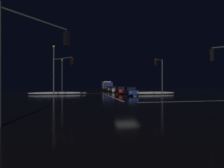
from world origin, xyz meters
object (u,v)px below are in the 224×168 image
at_px(sedan_blue, 130,91).
at_px(sedan_silver, 114,89).
at_px(streetlamp_left_near, 54,67).
at_px(traffic_signal_nw, 61,70).
at_px(traffic_signal_sw, 34,47).
at_px(streetlamp_left_far, 62,73).
at_px(traffic_signal_ne, 160,71).
at_px(sedan_gray, 110,89).
at_px(sedan_red, 121,90).
at_px(box_truck, 107,85).

bearing_deg(sedan_blue, sedan_silver, 92.50).
relative_size(sedan_silver, streetlamp_left_near, 0.46).
distance_m(traffic_signal_nw, streetlamp_left_near, 6.80).
height_order(sedan_silver, streetlamp_left_near, streetlamp_left_near).
xyz_separation_m(sedan_silver, traffic_signal_sw, (-11.58, -32.31, 3.58)).
bearing_deg(sedan_silver, streetlamp_left_far, 155.15).
distance_m(traffic_signal_ne, streetlamp_left_near, 19.44).
bearing_deg(sedan_gray, sedan_red, -89.32).
xyz_separation_m(sedan_red, streetlamp_left_far, (-13.81, 12.61, 4.48)).
relative_size(traffic_signal_sw, traffic_signal_nw, 0.99).
xyz_separation_m(traffic_signal_sw, streetlamp_left_far, (-2.00, 38.60, 0.90)).
bearing_deg(streetlamp_left_near, box_truck, 58.67).
relative_size(sedan_red, sedan_gray, 1.00).
bearing_deg(box_truck, sedan_blue, -89.41).
xyz_separation_m(sedan_blue, box_truck, (-0.26, 25.58, 0.91)).
height_order(traffic_signal_nw, streetlamp_left_near, streetlamp_left_near).
bearing_deg(sedan_blue, box_truck, 90.59).
xyz_separation_m(sedan_gray, streetlamp_left_near, (-13.66, -16.08, 4.63)).
relative_size(sedan_blue, streetlamp_left_near, 0.46).
xyz_separation_m(box_truck, traffic_signal_ne, (4.54, -28.98, 2.79)).
distance_m(sedan_blue, box_truck, 25.60).
distance_m(sedan_gray, traffic_signal_ne, 23.07).
xyz_separation_m(sedan_blue, traffic_signal_nw, (-12.19, -3.63, 3.60)).
relative_size(sedan_blue, sedan_red, 1.00).
relative_size(sedan_blue, streetlamp_left_far, 0.47).
bearing_deg(sedan_gray, traffic_signal_ne, -77.98).
relative_size(traffic_signal_sw, streetlamp_left_far, 0.69).
bearing_deg(traffic_signal_sw, traffic_signal_nw, 90.23).
bearing_deg(streetlamp_left_near, sedan_gray, 49.64).
distance_m(sedan_silver, traffic_signal_sw, 34.51).
xyz_separation_m(box_truck, traffic_signal_nw, (-11.93, -29.22, 2.69)).
relative_size(traffic_signal_nw, streetlamp_left_far, 0.69).
bearing_deg(traffic_signal_sw, traffic_signal_ne, 45.00).
bearing_deg(sedan_gray, traffic_signal_sw, -106.77).
xyz_separation_m(sedan_silver, sedan_gray, (0.08, 6.37, 0.00)).
xyz_separation_m(sedan_blue, streetlamp_left_near, (-14.13, 2.81, 4.63)).
relative_size(sedan_blue, traffic_signal_ne, 0.66).
relative_size(traffic_signal_nw, traffic_signal_ne, 0.97).
relative_size(traffic_signal_ne, streetlamp_left_near, 0.70).
relative_size(sedan_silver, traffic_signal_nw, 0.68).
bearing_deg(traffic_signal_ne, streetlamp_left_near, 161.38).
relative_size(sedan_gray, traffic_signal_sw, 0.68).
height_order(sedan_silver, traffic_signal_sw, traffic_signal_sw).
bearing_deg(streetlamp_left_near, sedan_red, 13.80).
bearing_deg(sedan_blue, sedan_gray, 91.42).
bearing_deg(traffic_signal_sw, streetlamp_left_far, 92.97).
xyz_separation_m(traffic_signal_sw, traffic_signal_nw, (-0.07, 16.16, 0.01)).
bearing_deg(sedan_blue, traffic_signal_ne, -38.47).
distance_m(traffic_signal_sw, traffic_signal_nw, 16.16).
bearing_deg(sedan_red, sedan_blue, -87.05).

